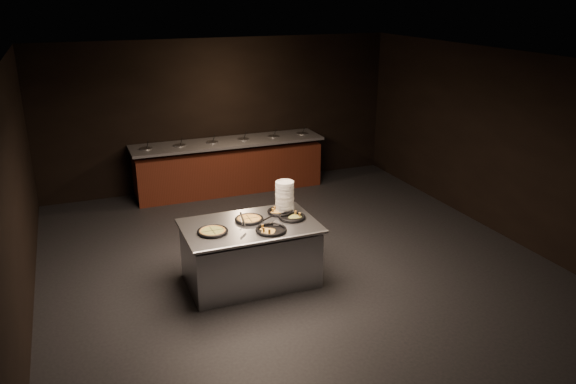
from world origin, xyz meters
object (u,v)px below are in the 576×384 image
serving_counter (250,254)px  pan_veggie_whole (213,231)px  pan_cheese_whole (249,219)px  plate_stack (285,197)px

serving_counter → pan_veggie_whole: pan_veggie_whole is taller
serving_counter → pan_cheese_whole: pan_cheese_whole is taller
serving_counter → pan_cheese_whole: 0.47m
plate_stack → pan_veggie_whole: bearing=-162.4°
plate_stack → pan_cheese_whole: plate_stack is taller
serving_counter → pan_veggie_whole: bearing=-170.9°
plate_stack → serving_counter: bearing=-155.5°
pan_veggie_whole → pan_cheese_whole: (0.56, 0.21, -0.00)m
pan_veggie_whole → serving_counter: bearing=9.0°
plate_stack → pan_cheese_whole: 0.62m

